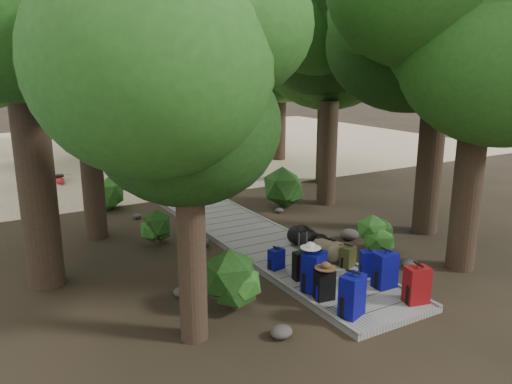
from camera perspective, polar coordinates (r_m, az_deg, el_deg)
ground at (r=12.79m, az=0.03°, el=-5.62°), size 120.00×120.00×0.00m
sand_beach at (r=27.44m, az=-17.02°, el=4.44°), size 40.00×22.00×0.02m
boardwalk at (r=13.60m, az=-2.08°, el=-4.15°), size 2.00×12.00×0.12m
backpack_left_a at (r=8.91m, az=10.94°, el=-11.30°), size 0.52×0.44×0.83m
backpack_left_b at (r=9.44m, az=7.85°, el=-10.31°), size 0.37×0.29×0.63m
backpack_left_c at (r=9.71m, az=6.65°, el=-8.79°), size 0.56×0.50×0.86m
backpack_left_d at (r=10.74m, az=2.35°, el=-7.53°), size 0.35×0.28×0.48m
backpack_right_a at (r=9.67m, az=17.91°, el=-9.86°), size 0.48×0.39×0.76m
backpack_right_b at (r=10.14m, az=14.54°, el=-8.40°), size 0.46×0.33×0.79m
backpack_right_c at (r=10.63m, az=12.75°, el=-7.81°), size 0.41×0.37×0.59m
backpack_right_d at (r=11.02m, az=10.46°, el=-7.14°), size 0.39×0.33×0.50m
duffel_right_khaki at (r=11.44m, az=8.35°, el=-6.43°), size 0.58×0.73×0.43m
duffel_right_black at (r=11.90m, az=5.97°, el=-5.37°), size 0.62×0.85×0.49m
suitcase_on_boardwalk at (r=10.24m, az=5.32°, el=-8.37°), size 0.40×0.25×0.59m
lone_suitcase_on_sand at (r=19.79m, az=-10.37°, el=2.30°), size 0.43×0.26×0.66m
hat_brown at (r=9.27m, az=7.98°, el=-8.26°), size 0.40×0.40×0.12m
hat_white at (r=9.55m, az=6.27°, el=-5.99°), size 0.40×0.40×0.13m
kayak at (r=20.68m, az=-21.68°, el=1.55°), size 0.83×3.29×0.33m
sun_lounger at (r=22.91m, az=-4.27°, el=3.91°), size 1.07×1.73×0.53m
tree_right_a at (r=11.25m, az=24.25°, el=12.93°), size 5.19×5.19×8.64m
tree_right_b at (r=13.60m, az=20.22°, el=14.89°), size 5.27×5.27×9.40m
tree_right_c at (r=15.86m, az=8.50°, el=14.03°), size 5.02×5.02×8.68m
tree_right_d at (r=19.06m, az=8.33°, el=15.94°), size 5.43×5.43×9.96m
tree_right_e at (r=20.47m, az=-0.39°, el=14.45°), size 4.94×4.94×8.89m
tree_right_f at (r=23.68m, az=2.72°, el=14.94°), size 5.24×5.24×9.35m
tree_left_a at (r=7.51m, az=-7.76°, el=5.63°), size 3.87×3.87×6.45m
tree_left_b at (r=10.41m, az=-25.44°, el=16.99°), size 5.64×5.64×10.15m
tree_left_c at (r=13.07m, az=-18.99°, el=11.80°), size 4.56×4.56×7.93m
tree_back_a at (r=25.96m, az=-20.08°, el=12.59°), size 4.64×4.64×8.03m
tree_back_b at (r=27.09m, az=-12.77°, el=14.36°), size 5.16×5.16×9.21m
tree_back_c at (r=27.91m, az=-8.06°, el=14.10°), size 4.88×4.88×8.78m
palm_right_a at (r=19.14m, az=-1.98°, el=11.17°), size 3.92×3.92×6.69m
palm_right_b at (r=23.56m, az=-2.69°, el=13.11°), size 4.06×4.06×7.84m
palm_right_c at (r=24.87m, az=-10.23°, el=12.56°), size 4.71×4.71×7.50m
palm_left_a at (r=16.66m, az=-26.05°, el=9.91°), size 4.41×4.41×7.01m
rock_left_a at (r=8.48m, az=2.92°, el=-15.67°), size 0.38×0.34×0.21m
rock_left_b at (r=9.95m, az=-8.48°, el=-11.19°), size 0.33×0.30×0.18m
rock_left_c at (r=12.43m, az=-6.38°, el=-5.70°), size 0.45×0.41×0.25m
rock_left_d at (r=15.03m, az=-13.43°, el=-2.71°), size 0.26×0.23×0.14m
rock_right_a at (r=11.59m, az=17.25°, el=-7.88°), size 0.37×0.34×0.21m
rock_right_b at (r=13.08m, az=10.63°, el=-4.78°), size 0.50×0.45×0.28m
rock_right_c at (r=15.22m, az=2.66°, el=-2.11°), size 0.27×0.25×0.15m
shrub_left_a at (r=9.16m, az=-1.55°, el=-10.41°), size 1.15×1.15×1.04m
shrub_left_b at (r=12.76m, az=-11.67°, el=-4.30°), size 0.78×0.78×0.70m
shrub_left_c at (r=16.17m, az=-16.59°, el=-0.27°), size 1.05×1.05×0.94m
shrub_right_a at (r=12.28m, az=13.98°, el=-4.81°), size 0.94×0.94×0.85m
shrub_right_b at (r=15.49m, az=3.60°, el=0.16°), size 1.32×1.32×1.19m
shrub_right_c at (r=18.47m, az=-4.58°, el=1.77°), size 0.87×0.87×0.78m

